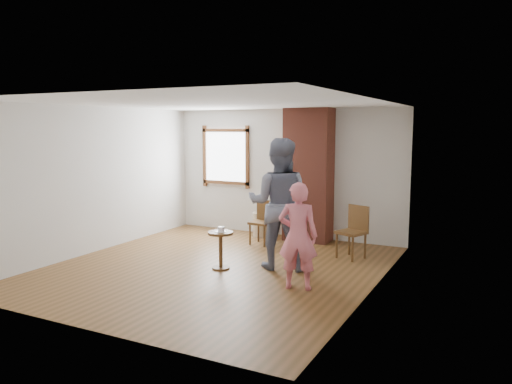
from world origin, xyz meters
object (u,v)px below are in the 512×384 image
dining_chair_right (354,229)px  side_table (221,244)px  person_pink (298,236)px  stoneware_crock (262,225)px  man (279,204)px  dining_chair_left (263,220)px

dining_chair_right → side_table: size_ratio=1.50×
dining_chair_right → person_pink: size_ratio=0.60×
stoneware_crock → side_table: bearing=-79.3°
man → person_pink: bearing=113.9°
person_pink → man: bearing=-65.5°
dining_chair_left → person_pink: person_pink is taller
dining_chair_right → stoneware_crock: bearing=-178.0°
person_pink → side_table: bearing=-27.7°
dining_chair_left → person_pink: 2.76m
stoneware_crock → dining_chair_left: dining_chair_left is taller
dining_chair_right → side_table: dining_chair_right is taller
dining_chair_right → person_pink: bearing=-74.6°
stoneware_crock → dining_chair_left: 0.65m
side_table → stoneware_crock: bearing=100.7°
dining_chair_left → dining_chair_right: dining_chair_right is taller
dining_chair_right → side_table: (-1.68, -1.64, -0.10)m
dining_chair_right → man: 1.55m
dining_chair_left → side_table: dining_chair_left is taller
dining_chair_left → side_table: (0.17, -1.87, -0.07)m
dining_chair_right → dining_chair_left: bearing=-165.1°
person_pink → stoneware_crock: bearing=-69.5°
side_table → person_pink: person_pink is taller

